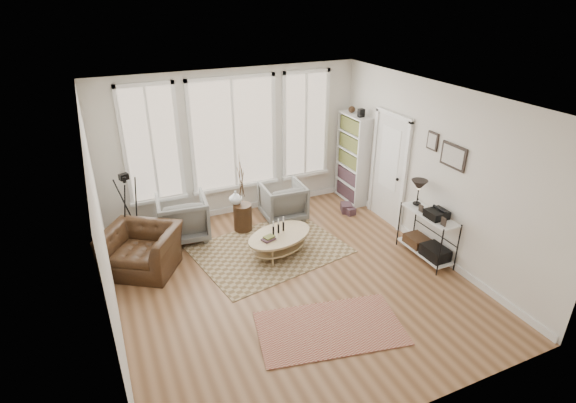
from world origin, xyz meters
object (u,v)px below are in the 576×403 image
armchair_left (183,218)px  side_table (242,196)px  coffee_table (279,239)px  low_shelf (427,231)px  accent_chair (142,250)px  bookcase (353,159)px  armchair_right (283,201)px

armchair_left → side_table: size_ratio=0.61×
coffee_table → armchair_left: armchair_left is taller
low_shelf → accent_chair: bearing=160.1°
coffee_table → side_table: bearing=104.8°
bookcase → armchair_right: (-1.70, -0.19, -0.58)m
side_table → accent_chair: size_ratio=1.32×
accent_chair → bookcase: bearing=44.4°
bookcase → low_shelf: bearing=-91.3°
bookcase → armchair_left: size_ratio=2.28×
low_shelf → coffee_table: bearing=153.8°
low_shelf → accent_chair: (-4.47, 1.62, -0.15)m
armchair_left → accent_chair: armchair_left is taller
accent_chair → armchair_left: bearing=75.1°
armchair_left → armchair_right: size_ratio=1.09×
low_shelf → armchair_left: low_shelf is taller
side_table → armchair_left: bearing=170.9°
bookcase → accent_chair: bookcase is taller
armchair_left → side_table: bearing=176.9°
armchair_left → low_shelf: bearing=152.8°
bookcase → side_table: size_ratio=1.39×
armchair_right → side_table: 0.96m
side_table → accent_chair: side_table is taller
armchair_right → accent_chair: size_ratio=0.74×
bookcase → side_table: bookcase is taller
bookcase → coffee_table: bookcase is taller
bookcase → armchair_right: size_ratio=2.49×
side_table → coffee_table: bearing=-75.2°
low_shelf → bookcase: bearing=88.7°
armchair_right → bookcase: bearing=-170.9°
armchair_left → armchair_right: armchair_left is taller
armchair_right → side_table: (-0.89, -0.13, 0.34)m
bookcase → side_table: (-2.60, -0.32, -0.24)m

